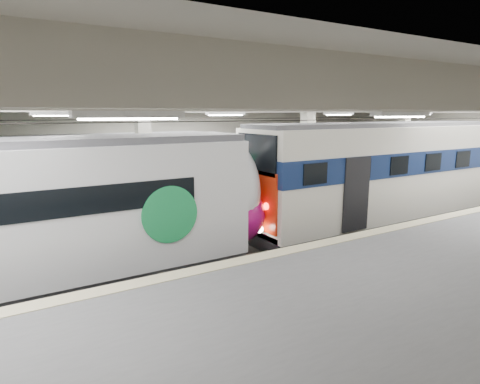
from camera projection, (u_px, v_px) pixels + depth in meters
station_hall at (283, 168)px, 12.75m from camera, size 36.00×24.00×5.75m
modern_emu at (80, 214)px, 11.46m from camera, size 13.29×2.75×4.31m
older_rer at (385, 172)px, 17.90m from camera, size 13.89×3.06×4.56m
far_train at (64, 185)px, 16.24m from camera, size 12.75×3.14×4.09m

